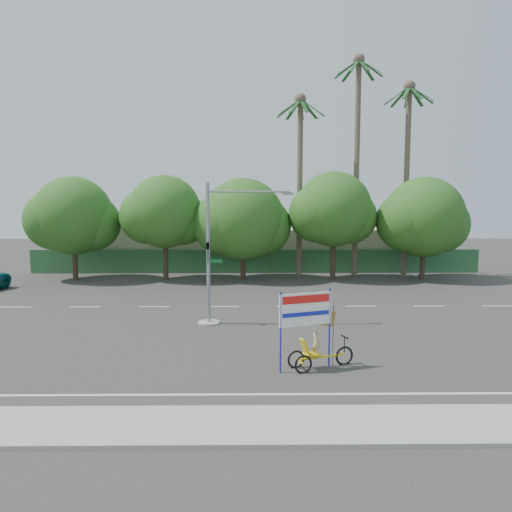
{
  "coord_description": "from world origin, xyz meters",
  "views": [
    {
      "loc": [
        -0.42,
        -20.41,
        6.12
      ],
      "look_at": [
        -0.16,
        3.1,
        3.5
      ],
      "focal_mm": 35.0,
      "sensor_mm": 36.0,
      "label": 1
    }
  ],
  "objects": [
    {
      "name": "ground",
      "position": [
        0.0,
        0.0,
        0.0
      ],
      "size": [
        120.0,
        120.0,
        0.0
      ],
      "primitive_type": "plane",
      "color": "#33302D",
      "rests_on": "ground"
    },
    {
      "name": "sidewalk_near",
      "position": [
        0.0,
        -7.5,
        0.06
      ],
      "size": [
        50.0,
        2.4,
        0.12
      ],
      "primitive_type": "cube",
      "color": "gray",
      "rests_on": "ground"
    },
    {
      "name": "fence",
      "position": [
        0.0,
        21.5,
        1.0
      ],
      "size": [
        38.0,
        0.08,
        2.0
      ],
      "primitive_type": "cube",
      "color": "#336B3D",
      "rests_on": "ground"
    },
    {
      "name": "building_left",
      "position": [
        -10.0,
        26.0,
        2.0
      ],
      "size": [
        12.0,
        8.0,
        4.0
      ],
      "primitive_type": "cube",
      "color": "beige",
      "rests_on": "ground"
    },
    {
      "name": "building_right",
      "position": [
        8.0,
        26.0,
        1.8
      ],
      "size": [
        14.0,
        8.0,
        3.6
      ],
      "primitive_type": "cube",
      "color": "beige",
      "rests_on": "ground"
    },
    {
      "name": "tree_far_left",
      "position": [
        -14.05,
        18.0,
        4.76
      ],
      "size": [
        7.14,
        6.0,
        7.96
      ],
      "color": "#473828",
      "rests_on": "ground"
    },
    {
      "name": "tree_left",
      "position": [
        -7.05,
        18.0,
        5.06
      ],
      "size": [
        6.66,
        5.6,
        8.07
      ],
      "color": "#473828",
      "rests_on": "ground"
    },
    {
      "name": "tree_center",
      "position": [
        -1.05,
        18.0,
        4.47
      ],
      "size": [
        7.62,
        6.4,
        7.85
      ],
      "color": "#473828",
      "rests_on": "ground"
    },
    {
      "name": "tree_right",
      "position": [
        5.95,
        18.0,
        5.24
      ],
      "size": [
        6.9,
        5.8,
        8.36
      ],
      "color": "#473828",
      "rests_on": "ground"
    },
    {
      "name": "tree_far_right",
      "position": [
        12.95,
        18.0,
        4.64
      ],
      "size": [
        7.38,
        6.2,
        7.94
      ],
      "color": "#473828",
      "rests_on": "ground"
    },
    {
      "name": "palm_tall",
      "position": [
        8.0,
        19.5,
        10.46
      ],
      "size": [
        3.73,
        3.79,
        17.45
      ],
      "color": "#70604C",
      "rests_on": "ground"
    },
    {
      "name": "palm_mid",
      "position": [
        12.0,
        19.5,
        9.4
      ],
      "size": [
        3.73,
        3.79,
        15.45
      ],
      "color": "#70604C",
      "rests_on": "ground"
    },
    {
      "name": "palm_short",
      "position": [
        3.5,
        19.5,
        8.86
      ],
      "size": [
        3.73,
        3.79,
        14.45
      ],
      "color": "#70604C",
      "rests_on": "ground"
    },
    {
      "name": "traffic_signal",
      "position": [
        -2.2,
        3.98,
        2.92
      ],
      "size": [
        4.72,
        1.1,
        7.0
      ],
      "color": "gray",
      "rests_on": "ground"
    },
    {
      "name": "trike_billboard",
      "position": [
        1.84,
        -2.75,
        1.2
      ],
      "size": [
        2.87,
        1.31,
        2.98
      ],
      "rotation": [
        0.0,
        0.0,
        0.35
      ],
      "color": "black",
      "rests_on": "ground"
    }
  ]
}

